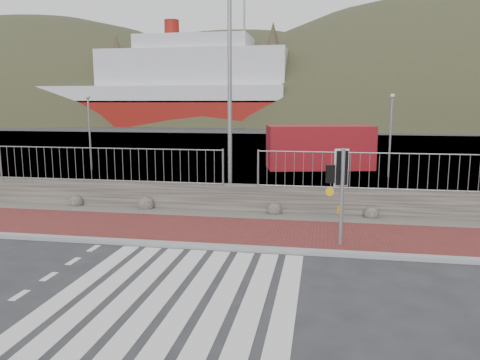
% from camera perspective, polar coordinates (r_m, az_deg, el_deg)
% --- Properties ---
extents(ground, '(220.00, 220.00, 0.00)m').
position_cam_1_polar(ground, '(9.36, -7.74, -13.84)').
color(ground, '#28282B').
rests_on(ground, ground).
extents(sidewalk_far, '(40.00, 3.00, 0.08)m').
position_cam_1_polar(sidewalk_far, '(13.46, -1.90, -6.30)').
color(sidewalk_far, maroon).
rests_on(sidewalk_far, ground).
extents(kerb_far, '(40.00, 0.25, 0.12)m').
position_cam_1_polar(kerb_far, '(12.05, -3.38, -8.15)').
color(kerb_far, gray).
rests_on(kerb_far, ground).
extents(zebra_crossing, '(4.62, 5.60, 0.01)m').
position_cam_1_polar(zebra_crossing, '(9.36, -7.74, -13.81)').
color(zebra_crossing, silver).
rests_on(zebra_crossing, ground).
extents(gravel_strip, '(40.00, 1.50, 0.06)m').
position_cam_1_polar(gravel_strip, '(15.36, -0.37, -4.35)').
color(gravel_strip, '#59544C').
rests_on(gravel_strip, ground).
extents(stone_wall, '(40.00, 0.60, 0.90)m').
position_cam_1_polar(stone_wall, '(16.04, 0.14, -2.22)').
color(stone_wall, '#403B34').
rests_on(stone_wall, ground).
extents(railing, '(18.07, 0.07, 1.22)m').
position_cam_1_polar(railing, '(15.67, 0.05, 2.58)').
color(railing, gray).
rests_on(railing, stone_wall).
extents(quay, '(120.00, 40.00, 0.50)m').
position_cam_1_polar(quay, '(36.36, 5.70, 3.54)').
color(quay, '#4C4C4F').
rests_on(quay, ground).
extents(water, '(220.00, 50.00, 0.05)m').
position_cam_1_polar(water, '(71.22, 7.85, 6.34)').
color(water, '#3F4C54').
rests_on(water, ground).
extents(ferry, '(50.00, 16.00, 20.00)m').
position_cam_1_polar(ferry, '(80.85, -9.96, 10.45)').
color(ferry, maroon).
rests_on(ferry, ground).
extents(hills_backdrop, '(254.00, 90.00, 100.00)m').
position_cam_1_polar(hills_backdrop, '(99.81, 12.01, -6.35)').
color(hills_backdrop, '#303821').
rests_on(hills_backdrop, ground).
extents(traffic_signal_far, '(0.63, 0.33, 2.56)m').
position_cam_1_polar(traffic_signal_far, '(12.04, 12.23, 0.44)').
color(traffic_signal_far, gray).
rests_on(traffic_signal_far, ground).
extents(streetlight, '(1.80, 0.49, 8.51)m').
position_cam_1_polar(streetlight, '(16.63, -0.76, 13.23)').
color(streetlight, gray).
rests_on(streetlight, ground).
extents(shipping_container, '(6.20, 3.62, 2.42)m').
position_cam_1_polar(shipping_container, '(26.80, 9.65, 3.97)').
color(shipping_container, maroon).
rests_on(shipping_container, ground).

